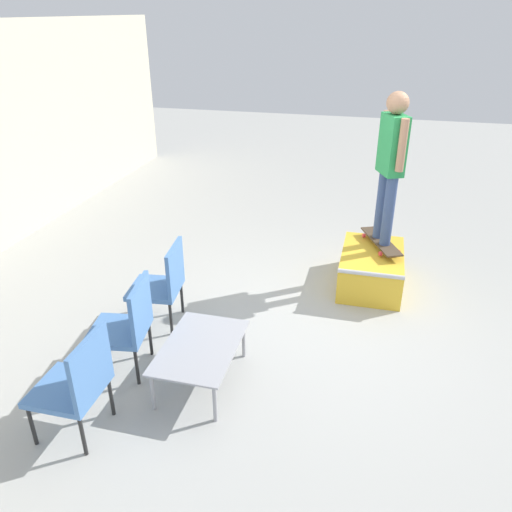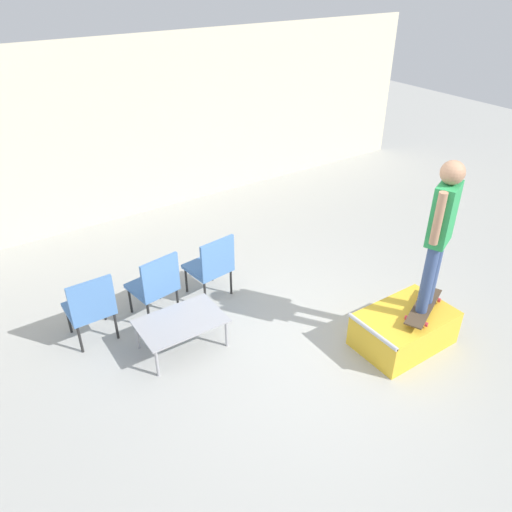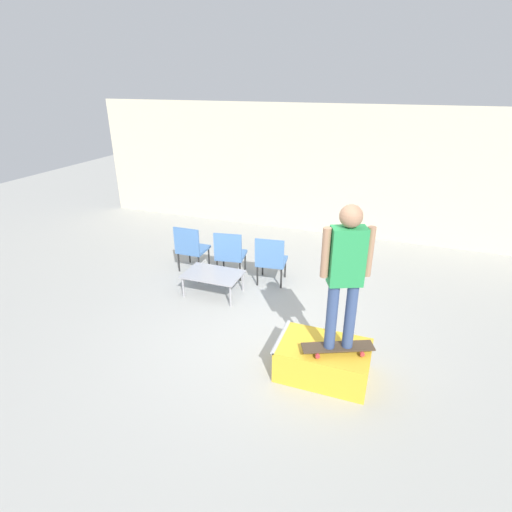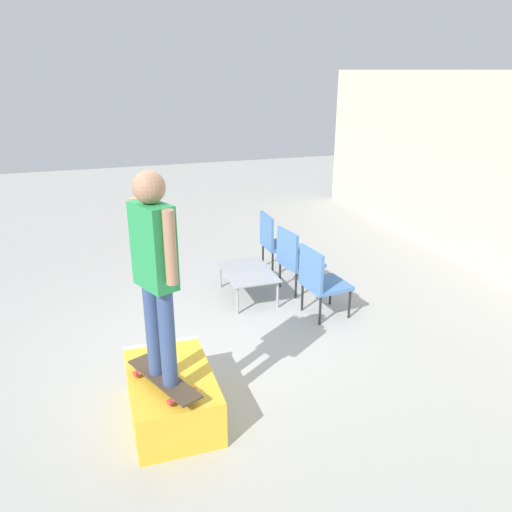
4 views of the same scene
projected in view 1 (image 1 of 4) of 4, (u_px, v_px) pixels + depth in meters
name	position (u px, v px, depth m)	size (l,w,h in m)	color
ground_plane	(308.00, 322.00, 5.51)	(24.00, 24.00, 0.00)	#A8A8A3
skate_ramp_box	(371.00, 269.00, 6.17)	(1.16, 0.74, 0.47)	gold
skateboard_on_ramp	(381.00, 241.00, 6.17)	(0.88, 0.54, 0.07)	#473828
person_skater	(391.00, 157.00, 5.69)	(0.53, 0.33, 1.77)	#384C7A
coffee_table	(200.00, 349.00, 4.48)	(0.99, 0.66, 0.40)	#9E9EA3
patio_chair_left	(77.00, 382.00, 3.87)	(0.52, 0.52, 0.93)	black
patio_chair_center	(127.00, 323.00, 4.58)	(0.60, 0.60, 0.93)	black
patio_chair_right	(163.00, 281.00, 5.29)	(0.58, 0.58, 0.93)	black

